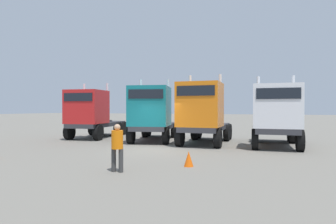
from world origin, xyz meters
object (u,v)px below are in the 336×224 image
semi_truck_orange (203,113)px  traffic_cone_near (189,159)px  semi_truck_teal (152,113)px  semi_truck_red (91,113)px  semi_truck_white (276,115)px  visitor_in_hivis (117,144)px

semi_truck_orange → traffic_cone_near: 6.85m
semi_truck_orange → traffic_cone_near: semi_truck_orange is taller
semi_truck_teal → traffic_cone_near: (4.75, -6.88, -1.59)m
semi_truck_red → traffic_cone_near: 12.20m
semi_truck_teal → semi_truck_white: (7.65, -0.01, -0.07)m
semi_truck_red → visitor_in_hivis: size_ratio=3.70×
semi_truck_orange → semi_truck_red: bearing=-97.1°
semi_truck_orange → visitor_in_hivis: size_ratio=3.74×
visitor_in_hivis → semi_truck_red: bearing=-141.7°
semi_truck_orange → semi_truck_white: (4.13, 0.34, -0.11)m
semi_truck_orange → semi_truck_white: semi_truck_orange is taller
semi_truck_teal → visitor_in_hivis: (2.76, -8.71, -0.93)m
semi_truck_red → semi_truck_teal: 5.03m
visitor_in_hivis → semi_truck_orange: bearing=172.1°
semi_truck_teal → semi_truck_orange: bearing=70.4°
semi_truck_white → visitor_in_hivis: 10.02m
semi_truck_red → semi_truck_white: size_ratio=0.99×
semi_truck_white → semi_truck_orange: bearing=-90.0°
semi_truck_white → traffic_cone_near: 7.62m
semi_truck_red → semi_truck_orange: size_ratio=0.99×
semi_truck_red → traffic_cone_near: semi_truck_red is taller
semi_truck_orange → traffic_cone_near: size_ratio=10.70×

